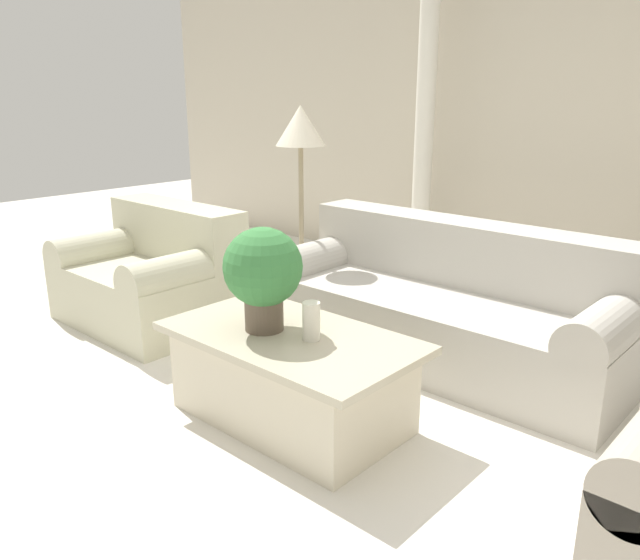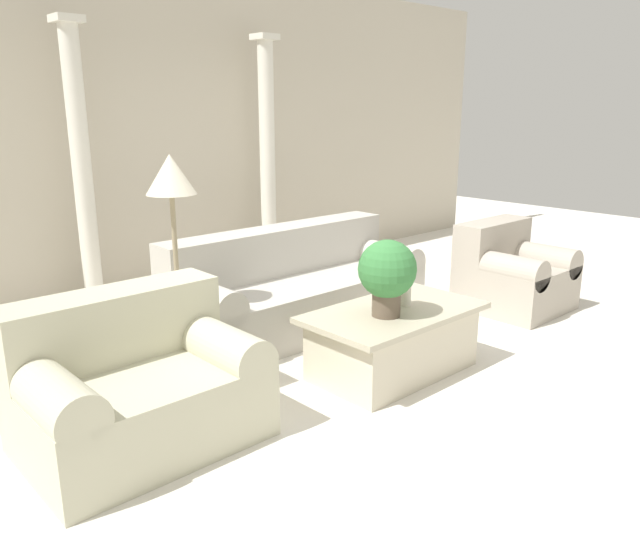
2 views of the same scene
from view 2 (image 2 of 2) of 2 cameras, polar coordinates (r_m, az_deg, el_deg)
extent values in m
plane|color=silver|center=(4.84, 4.24, -7.02)|extent=(16.00, 16.00, 0.00)
cube|color=beige|center=(6.67, -13.55, 12.94)|extent=(10.00, 0.06, 3.20)
cube|color=#B7B2A8|center=(5.40, -1.80, -2.11)|extent=(2.29, 0.90, 0.44)
cube|color=#B7B2A8|center=(5.51, -3.85, 2.75)|extent=(2.29, 0.32, 0.41)
cylinder|color=#B7B2A8|center=(4.76, -11.02, -1.62)|extent=(0.28, 0.90, 0.28)
cylinder|color=#B7B2A8|center=(6.02, 5.43, 2.21)|extent=(0.28, 0.90, 0.28)
cube|color=beige|center=(3.72, -15.93, -11.19)|extent=(1.26, 0.90, 0.44)
cube|color=beige|center=(3.81, -18.42, -3.91)|extent=(1.26, 0.32, 0.41)
cylinder|color=beige|center=(3.45, -23.59, -9.41)|extent=(0.28, 0.90, 0.28)
cylinder|color=beige|center=(3.84, -9.67, -5.76)|extent=(0.28, 0.90, 0.28)
cube|color=beige|center=(4.52, 6.70, -5.82)|extent=(1.15, 0.65, 0.44)
cube|color=#BCB398|center=(4.43, 6.80, -2.96)|extent=(1.30, 0.74, 0.04)
cylinder|color=brown|center=(4.28, 6.08, -2.23)|extent=(0.20, 0.20, 0.16)
sphere|color=#387A3D|center=(4.21, 6.17, 1.00)|extent=(0.40, 0.40, 0.40)
cylinder|color=silver|center=(4.51, 7.79, -1.15)|extent=(0.09, 0.09, 0.19)
cylinder|color=gray|center=(4.82, -12.47, -7.31)|extent=(0.27, 0.27, 0.03)
cylinder|color=gray|center=(4.61, -12.92, -0.02)|extent=(0.04, 0.04, 1.24)
cone|color=beige|center=(4.47, -13.51, 9.38)|extent=(0.35, 0.35, 0.28)
cylinder|color=silver|center=(5.89, -20.87, 8.75)|extent=(0.16, 0.16, 2.52)
cube|color=silver|center=(5.90, -22.16, 21.26)|extent=(0.23, 0.23, 0.06)
cylinder|color=silver|center=(6.92, -4.82, 10.57)|extent=(0.16, 0.16, 2.52)
cube|color=silver|center=(6.92, -5.07, 21.26)|extent=(0.23, 0.23, 0.06)
cube|color=#ADA393|center=(6.18, 17.41, -0.59)|extent=(0.90, 0.86, 0.43)
cube|color=#ADA393|center=(6.22, 15.50, 3.51)|extent=(0.90, 0.30, 0.38)
cylinder|color=#ADA393|center=(5.86, 16.08, 1.07)|extent=(0.28, 0.86, 0.28)
cylinder|color=#ADA393|center=(6.39, 18.97, 1.98)|extent=(0.28, 0.86, 0.28)
camera|label=1|loc=(5.32, 40.77, 9.52)|focal=35.00mm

